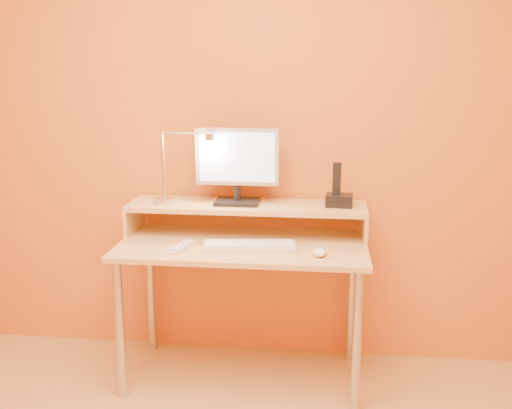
# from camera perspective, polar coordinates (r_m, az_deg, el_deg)

# --- Properties ---
(wall_back) EXTENTS (3.00, 0.04, 2.50)m
(wall_back) POSITION_cam_1_polar(r_m,az_deg,el_deg) (3.03, -0.55, 7.63)
(wall_back) COLOR orange
(wall_back) RESTS_ON floor
(desk_leg_fl) EXTENTS (0.04, 0.04, 0.69)m
(desk_leg_fl) POSITION_cam_1_polar(r_m,az_deg,el_deg) (2.86, -13.23, -11.97)
(desk_leg_fl) COLOR #BABABC
(desk_leg_fl) RESTS_ON floor
(desk_leg_fr) EXTENTS (0.04, 0.04, 0.69)m
(desk_leg_fr) POSITION_cam_1_polar(r_m,az_deg,el_deg) (2.71, 9.90, -13.25)
(desk_leg_fr) COLOR #BABABC
(desk_leg_fr) RESTS_ON floor
(desk_leg_bl) EXTENTS (0.04, 0.04, 0.69)m
(desk_leg_bl) POSITION_cam_1_polar(r_m,az_deg,el_deg) (3.29, -10.32, -8.34)
(desk_leg_bl) COLOR #BABABC
(desk_leg_bl) RESTS_ON floor
(desk_leg_br) EXTENTS (0.04, 0.04, 0.69)m
(desk_leg_br) POSITION_cam_1_polar(r_m,az_deg,el_deg) (3.17, 9.39, -9.20)
(desk_leg_br) COLOR #BABABC
(desk_leg_br) RESTS_ON floor
(desk_lower) EXTENTS (1.20, 0.60, 0.02)m
(desk_lower) POSITION_cam_1_polar(r_m,az_deg,el_deg) (2.83, -1.32, -4.04)
(desk_lower) COLOR #E2B071
(desk_lower) RESTS_ON floor
(shelf_riser_left) EXTENTS (0.02, 0.30, 0.14)m
(shelf_riser_left) POSITION_cam_1_polar(r_m,az_deg,el_deg) (3.08, -11.92, -1.33)
(shelf_riser_left) COLOR #E2B071
(shelf_riser_left) RESTS_ON desk_lower
(shelf_riser_right) EXTENTS (0.02, 0.30, 0.14)m
(shelf_riser_right) POSITION_cam_1_polar(r_m,az_deg,el_deg) (2.93, 10.61, -2.00)
(shelf_riser_right) COLOR #E2B071
(shelf_riser_right) RESTS_ON desk_lower
(desk_shelf) EXTENTS (1.20, 0.30, 0.02)m
(desk_shelf) POSITION_cam_1_polar(r_m,az_deg,el_deg) (2.93, -0.94, -0.17)
(desk_shelf) COLOR #E2B071
(desk_shelf) RESTS_ON desk_lower
(monitor_foot) EXTENTS (0.22, 0.16, 0.02)m
(monitor_foot) POSITION_cam_1_polar(r_m,az_deg,el_deg) (2.93, -1.85, 0.26)
(monitor_foot) COLOR black
(monitor_foot) RESTS_ON desk_shelf
(monitor_neck) EXTENTS (0.04, 0.04, 0.07)m
(monitor_neck) POSITION_cam_1_polar(r_m,az_deg,el_deg) (2.92, -1.86, 1.10)
(monitor_neck) COLOR black
(monitor_neck) RESTS_ON monitor_foot
(monitor_panel) EXTENTS (0.42, 0.04, 0.28)m
(monitor_panel) POSITION_cam_1_polar(r_m,az_deg,el_deg) (2.89, -1.86, 4.72)
(monitor_panel) COLOR #B9B9C3
(monitor_panel) RESTS_ON monitor_neck
(monitor_back) EXTENTS (0.38, 0.01, 0.24)m
(monitor_back) POSITION_cam_1_polar(r_m,az_deg,el_deg) (2.92, -1.79, 4.79)
(monitor_back) COLOR black
(monitor_back) RESTS_ON monitor_panel
(monitor_screen) EXTENTS (0.38, 0.01, 0.25)m
(monitor_screen) POSITION_cam_1_polar(r_m,az_deg,el_deg) (2.88, -1.91, 4.67)
(monitor_screen) COLOR #BDD5FF
(monitor_screen) RESTS_ON monitor_panel
(lamp_base) EXTENTS (0.10, 0.10, 0.02)m
(lamp_base) POSITION_cam_1_polar(r_m,az_deg,el_deg) (2.97, -9.01, 0.37)
(lamp_base) COLOR #BABABC
(lamp_base) RESTS_ON desk_shelf
(lamp_post) EXTENTS (0.01, 0.01, 0.33)m
(lamp_post) POSITION_cam_1_polar(r_m,az_deg,el_deg) (2.94, -9.13, 3.75)
(lamp_post) COLOR #BABABC
(lamp_post) RESTS_ON lamp_base
(lamp_arm) EXTENTS (0.24, 0.01, 0.01)m
(lamp_arm) POSITION_cam_1_polar(r_m,az_deg,el_deg) (2.89, -6.94, 6.95)
(lamp_arm) COLOR #BABABC
(lamp_arm) RESTS_ON lamp_post
(lamp_head) EXTENTS (0.04, 0.04, 0.03)m
(lamp_head) POSITION_cam_1_polar(r_m,az_deg,el_deg) (2.86, -4.58, 6.65)
(lamp_head) COLOR #BABABC
(lamp_head) RESTS_ON lamp_arm
(lamp_bulb) EXTENTS (0.03, 0.03, 0.00)m
(lamp_bulb) POSITION_cam_1_polar(r_m,az_deg,el_deg) (2.86, -4.57, 6.34)
(lamp_bulb) COLOR #FFEAC6
(lamp_bulb) RESTS_ON lamp_head
(phone_dock) EXTENTS (0.14, 0.11, 0.06)m
(phone_dock) POSITION_cam_1_polar(r_m,az_deg,el_deg) (2.89, 8.19, 0.40)
(phone_dock) COLOR black
(phone_dock) RESTS_ON desk_shelf
(phone_handset) EXTENTS (0.04, 0.03, 0.16)m
(phone_handset) POSITION_cam_1_polar(r_m,az_deg,el_deg) (2.87, 7.96, 2.55)
(phone_handset) COLOR black
(phone_handset) RESTS_ON phone_dock
(phone_led) EXTENTS (0.01, 0.00, 0.04)m
(phone_led) POSITION_cam_1_polar(r_m,az_deg,el_deg) (2.85, 9.12, 0.15)
(phone_led) COLOR #1E3AF1
(phone_led) RESTS_ON phone_dock
(keyboard) EXTENTS (0.45, 0.19, 0.02)m
(keyboard) POSITION_cam_1_polar(r_m,az_deg,el_deg) (2.72, -0.64, -4.21)
(keyboard) COLOR silver
(keyboard) RESTS_ON desk_lower
(mouse) EXTENTS (0.06, 0.10, 0.04)m
(mouse) POSITION_cam_1_polar(r_m,az_deg,el_deg) (2.65, 6.30, -4.65)
(mouse) COLOR white
(mouse) RESTS_ON desk_lower
(remote_control) EXTENTS (0.10, 0.20, 0.02)m
(remote_control) POSITION_cam_1_polar(r_m,az_deg,el_deg) (2.74, -7.43, -4.24)
(remote_control) COLOR silver
(remote_control) RESTS_ON desk_lower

